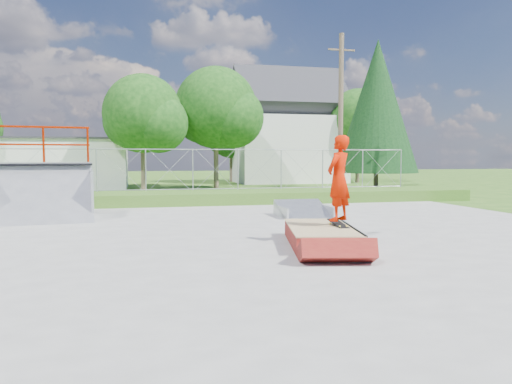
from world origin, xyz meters
TOP-DOWN VIEW (x-y plane):
  - ground at (0.00, 0.00)m, footprint 120.00×120.00m
  - concrete_pad at (0.00, 0.00)m, footprint 20.00×16.00m
  - grass_berm at (0.00, 9.50)m, footprint 24.00×3.00m
  - grind_box at (1.55, -0.98)m, footprint 1.93×3.05m
  - quarter_pipe at (-5.16, 4.88)m, footprint 3.17×2.77m
  - flat_bank_ramp at (2.86, 4.00)m, footprint 1.58×1.69m
  - skateboard at (1.97, -0.98)m, footprint 0.22×0.80m
  - skater at (1.97, -0.98)m, footprint 0.82×0.78m
  - chain_link_fence at (0.00, 10.50)m, footprint 20.00×0.06m
  - utility_building_flat at (-8.00, 22.00)m, footprint 10.00×6.00m
  - gable_house at (9.00, 26.00)m, footprint 8.40×6.08m
  - utility_pole at (7.50, 12.00)m, footprint 0.24×0.24m
  - tree_left_near at (-1.75, 17.83)m, footprint 4.76×4.48m
  - tree_center at (2.78, 19.81)m, footprint 5.44×5.12m
  - tree_right_far at (14.27, 23.82)m, footprint 5.10×4.80m
  - tree_back_mid at (5.21, 27.86)m, footprint 4.08×3.84m
  - conifer_tree at (12.00, 17.00)m, footprint 5.04×5.04m

SIDE VIEW (x-z plane):
  - ground at x=0.00m, z-range 0.00..0.00m
  - concrete_pad at x=0.00m, z-range 0.00..0.04m
  - grind_box at x=1.55m, z-range 0.00..0.42m
  - flat_bank_ramp at x=2.86m, z-range 0.00..0.48m
  - grass_berm at x=0.00m, z-range 0.00..0.50m
  - skateboard at x=1.97m, z-range 0.40..0.53m
  - chain_link_fence at x=0.00m, z-range 0.50..2.30m
  - skater at x=1.97m, z-range 0.46..2.35m
  - quarter_pipe at x=-5.16m, z-range 0.00..2.93m
  - utility_building_flat at x=-8.00m, z-range 0.00..3.00m
  - tree_back_mid at x=5.21m, z-range 0.78..6.48m
  - gable_house at x=9.00m, z-range -0.63..8.31m
  - utility_pole at x=7.50m, z-range 0.00..8.00m
  - tree_left_near at x=-1.75m, z-range 0.91..7.56m
  - tree_right_far at x=14.27m, z-range 0.98..8.10m
  - tree_center at x=2.78m, z-range 1.05..8.65m
  - conifer_tree at x=12.00m, z-range 0.50..9.60m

